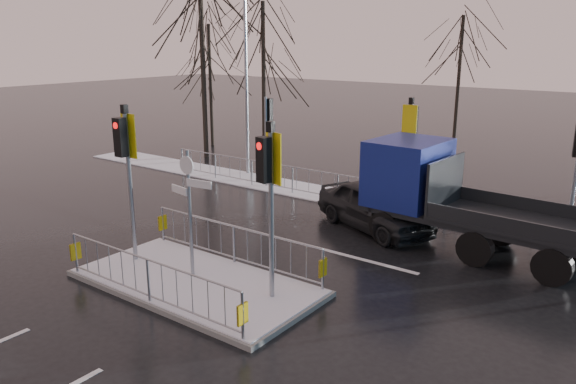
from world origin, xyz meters
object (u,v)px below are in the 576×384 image
Objects in this scene: car_far_lane at (374,206)px; street_lamp_left at (247,68)px; flatbed_truck at (435,190)px; traffic_island at (195,270)px.

car_far_lane is 0.51× the size of street_lamp_left.
flatbed_truck is at bearing -67.36° from car_far_lane.
traffic_island is 0.73× the size of street_lamp_left.
flatbed_truck is 10.68m from street_lamp_left.
street_lamp_left is at bearing 161.51° from flatbed_truck.
street_lamp_left reaches higher than traffic_island.
street_lamp_left reaches higher than car_far_lane.
flatbed_truck is at bearing 62.04° from traffic_island.
street_lamp_left is at bearing 124.07° from traffic_island.
car_far_lane is 0.67× the size of flatbed_truck.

